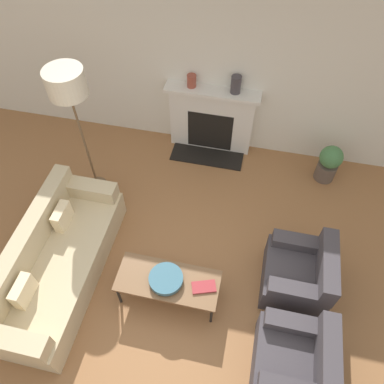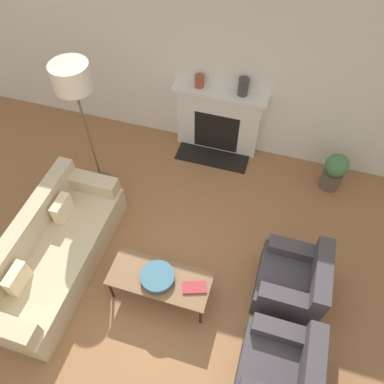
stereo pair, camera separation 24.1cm
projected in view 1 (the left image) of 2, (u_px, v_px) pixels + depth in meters
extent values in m
plane|color=#99663D|center=(165.00, 310.00, 4.50)|extent=(18.00, 18.00, 0.00)
cube|color=silver|center=(215.00, 63.00, 5.16)|extent=(18.00, 0.06, 2.90)
cube|color=silver|center=(211.00, 120.00, 5.81)|extent=(1.28, 0.20, 1.06)
cube|color=black|center=(210.00, 131.00, 5.87)|extent=(0.70, 0.04, 0.69)
cube|color=black|center=(207.00, 156.00, 6.05)|extent=(1.15, 0.40, 0.02)
cube|color=silver|center=(213.00, 92.00, 5.35)|extent=(1.40, 0.28, 0.05)
cube|color=#CCB78E|center=(62.00, 267.00, 4.62)|extent=(0.86, 2.23, 0.41)
cube|color=#CCB78E|center=(26.00, 246.00, 4.35)|extent=(0.20, 2.23, 0.38)
cube|color=#CCB78E|center=(12.00, 341.00, 3.77)|extent=(0.79, 0.22, 0.21)
cube|color=#CCB78E|center=(88.00, 189.00, 4.98)|extent=(0.79, 0.22, 0.21)
cube|color=beige|center=(23.00, 291.00, 4.06)|extent=(0.12, 0.32, 0.28)
cube|color=beige|center=(62.00, 216.00, 4.67)|extent=(0.12, 0.32, 0.28)
cube|color=#423D42|center=(289.00, 363.00, 3.93)|extent=(0.74, 0.82, 0.41)
cube|color=#423D42|center=(328.00, 359.00, 3.59)|extent=(0.18, 0.82, 0.35)
cube|color=#423D42|center=(296.00, 324.00, 3.91)|extent=(0.67, 0.18, 0.14)
cube|color=#423D42|center=(294.00, 276.00, 4.54)|extent=(0.74, 0.82, 0.41)
cube|color=#423D42|center=(327.00, 267.00, 4.20)|extent=(0.18, 0.82, 0.35)
cube|color=#423D42|center=(300.00, 243.00, 4.51)|extent=(0.67, 0.18, 0.14)
cube|color=#423D42|center=(298.00, 291.00, 4.13)|extent=(0.67, 0.18, 0.14)
cube|color=brown|center=(168.00, 281.00, 4.29)|extent=(1.19, 0.50, 0.03)
cylinder|color=black|center=(119.00, 295.00, 4.40)|extent=(0.03, 0.03, 0.39)
cylinder|color=black|center=(211.00, 315.00, 4.26)|extent=(0.03, 0.03, 0.39)
cylinder|color=black|center=(130.00, 264.00, 4.66)|extent=(0.03, 0.03, 0.39)
cylinder|color=black|center=(218.00, 282.00, 4.51)|extent=(0.03, 0.03, 0.39)
cylinder|color=#38667A|center=(166.00, 280.00, 4.27)|extent=(0.14, 0.14, 0.02)
cylinder|color=#38667A|center=(166.00, 279.00, 4.23)|extent=(0.39, 0.39, 0.06)
cube|color=#9E2D33|center=(204.00, 287.00, 4.22)|extent=(0.30, 0.23, 0.02)
cylinder|color=brown|center=(98.00, 184.00, 5.68)|extent=(0.28, 0.28, 0.03)
cylinder|color=brown|center=(85.00, 144.00, 5.00)|extent=(0.03, 0.03, 1.70)
cylinder|color=beige|center=(66.00, 82.00, 4.24)|extent=(0.47, 0.47, 0.32)
cylinder|color=brown|center=(192.00, 81.00, 5.32)|extent=(0.13, 0.13, 0.18)
cylinder|color=#3D383D|center=(236.00, 84.00, 5.21)|extent=(0.15, 0.15, 0.26)
cylinder|color=brown|center=(326.00, 171.00, 5.67)|extent=(0.30, 0.30, 0.30)
sphere|color=#477A47|center=(331.00, 157.00, 5.43)|extent=(0.34, 0.34, 0.34)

